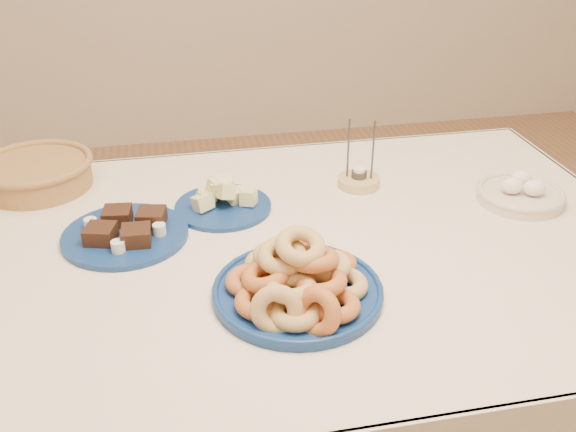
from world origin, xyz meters
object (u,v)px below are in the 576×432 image
(dining_table, at_px, (284,283))
(wicker_basket, at_px, (37,172))
(donut_platter, at_px, (298,282))
(melon_plate, at_px, (223,199))
(candle_holder, at_px, (359,180))
(egg_bowl, at_px, (520,193))
(brownie_plate, at_px, (126,232))

(dining_table, distance_m, wicker_basket, 0.73)
(donut_platter, height_order, melon_plate, donut_platter)
(wicker_basket, xyz_separation_m, candle_holder, (0.83, -0.16, -0.02))
(melon_plate, height_order, candle_holder, candle_holder)
(melon_plate, xyz_separation_m, egg_bowl, (0.74, -0.11, -0.00))
(melon_plate, relative_size, candle_holder, 1.41)
(egg_bowl, bearing_deg, wicker_basket, 164.70)
(candle_holder, xyz_separation_m, egg_bowl, (0.37, -0.17, 0.01))
(brownie_plate, xyz_separation_m, egg_bowl, (0.97, -0.01, 0.01))
(brownie_plate, bearing_deg, dining_table, -15.78)
(donut_platter, relative_size, egg_bowl, 1.75)
(wicker_basket, height_order, egg_bowl, wicker_basket)
(wicker_basket, distance_m, egg_bowl, 1.25)
(donut_platter, bearing_deg, dining_table, 86.66)
(dining_table, xyz_separation_m, melon_plate, (-0.11, 0.20, 0.13))
(wicker_basket, xyz_separation_m, egg_bowl, (1.20, -0.33, -0.02))
(dining_table, height_order, brownie_plate, brownie_plate)
(donut_platter, height_order, candle_holder, candle_holder)
(dining_table, xyz_separation_m, donut_platter, (-0.01, -0.21, 0.14))
(dining_table, xyz_separation_m, egg_bowl, (0.62, 0.08, 0.13))
(brownie_plate, bearing_deg, egg_bowl, -0.83)
(candle_holder, relative_size, egg_bowl, 0.73)
(dining_table, bearing_deg, brownie_plate, 164.22)
(melon_plate, xyz_separation_m, candle_holder, (0.36, 0.05, -0.01))
(dining_table, bearing_deg, melon_plate, 119.68)
(donut_platter, bearing_deg, wicker_basket, 132.47)
(donut_platter, relative_size, wicker_basket, 1.17)
(dining_table, relative_size, egg_bowl, 6.72)
(donut_platter, height_order, wicker_basket, donut_platter)
(melon_plate, bearing_deg, dining_table, -60.32)
(candle_holder, bearing_deg, brownie_plate, -165.86)
(melon_plate, xyz_separation_m, brownie_plate, (-0.23, -0.10, -0.01))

